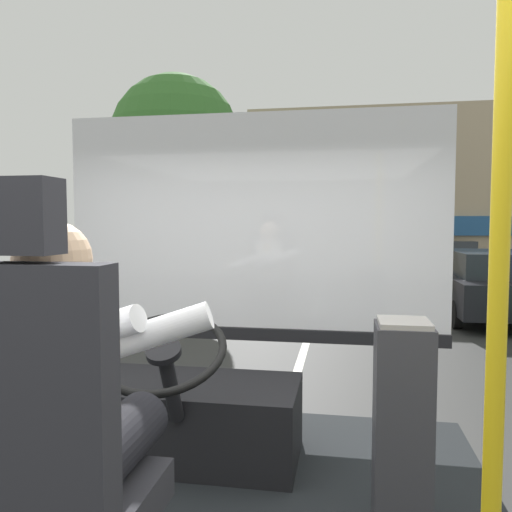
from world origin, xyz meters
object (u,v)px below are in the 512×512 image
Objects in this scene: driver_seat at (46,473)px; parked_car_black at (490,284)px; steering_console at (193,417)px; parked_car_white at (442,261)px; handrail_pole at (497,338)px; bus_driver at (69,392)px; fare_box at (402,428)px.

driver_seat is 0.33× the size of parked_car_black.
steering_console is at bearing 90.00° from driver_seat.
handrail_pole is at bearing -100.05° from parked_car_white.
handrail_pole reaches higher than parked_car_black.
bus_driver is 10.53m from parked_car_black.
parked_car_black is (2.67, 9.88, -1.01)m from handrail_pole.
parked_car_white is (3.94, 15.95, -0.61)m from driver_seat.
parked_car_white is at bearing 76.03° from bus_driver.
driver_seat is 1.19m from handrail_pole.
fare_box is at bearing 97.98° from handrail_pole.
handrail_pole is 16.19m from parked_car_white.
driver_seat is at bearing -177.98° from handrail_pole.
fare_box reaches higher than parked_car_white.
steering_console is at bearing 154.62° from fare_box.
bus_driver reaches higher than parked_car_black.
driver_seat is 0.21m from bus_driver.
parked_car_white is (3.94, 15.83, -0.79)m from bus_driver.
driver_seat is at bearing -140.20° from fare_box.
driver_seat reaches higher than fare_box.
driver_seat is 16.44m from parked_car_white.
handrail_pole reaches higher than driver_seat.
bus_driver is at bearing 175.81° from handrail_pole.
parked_car_black is at bearing 72.96° from fare_box.
handrail_pole is at bearing 2.02° from driver_seat.
steering_console is 9.40m from parked_car_black.
driver_seat is 1.36m from steering_console.
driver_seat is 1.32m from fare_box.
steering_console is at bearing 131.22° from handrail_pole.
driver_seat is 0.34× the size of parked_car_white.
handrail_pole is 10.28m from parked_car_black.
steering_console is 0.27× the size of parked_car_white.
bus_driver is at bearing -111.14° from parked_car_black.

